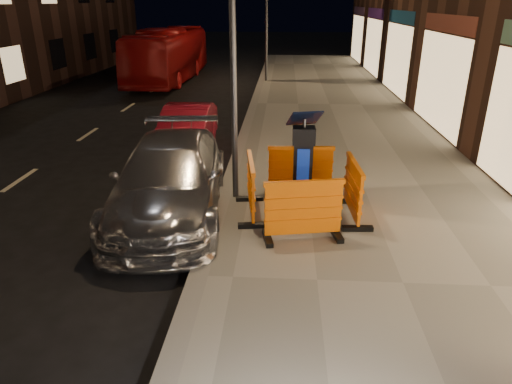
# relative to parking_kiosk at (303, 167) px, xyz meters

# --- Properties ---
(ground_plane) EXTENTS (120.00, 120.00, 0.00)m
(ground_plane) POSITION_rel_parking_kiosk_xyz_m (-1.58, -2.21, -1.10)
(ground_plane) COLOR black
(ground_plane) RESTS_ON ground
(sidewalk) EXTENTS (6.00, 60.00, 0.15)m
(sidewalk) POSITION_rel_parking_kiosk_xyz_m (1.42, -2.21, -1.03)
(sidewalk) COLOR gray
(sidewalk) RESTS_ON ground
(kerb) EXTENTS (0.30, 60.00, 0.15)m
(kerb) POSITION_rel_parking_kiosk_xyz_m (-1.58, -2.21, -1.03)
(kerb) COLOR slate
(kerb) RESTS_ON ground
(parking_kiosk) EXTENTS (0.66, 0.66, 1.91)m
(parking_kiosk) POSITION_rel_parking_kiosk_xyz_m (0.00, 0.00, 0.00)
(parking_kiosk) COLOR black
(parking_kiosk) RESTS_ON sidewalk
(barrier_front) EXTENTS (1.45, 0.80, 1.06)m
(barrier_front) POSITION_rel_parking_kiosk_xyz_m (-0.00, -0.95, -0.42)
(barrier_front) COLOR orange
(barrier_front) RESTS_ON sidewalk
(barrier_back) EXTENTS (1.39, 0.62, 1.06)m
(barrier_back) POSITION_rel_parking_kiosk_xyz_m (0.00, 0.95, -0.42)
(barrier_back) COLOR orange
(barrier_back) RESTS_ON sidewalk
(barrier_kerbside) EXTENTS (0.74, 1.43, 1.06)m
(barrier_kerbside) POSITION_rel_parking_kiosk_xyz_m (-0.95, 0.00, -0.42)
(barrier_kerbside) COLOR orange
(barrier_kerbside) RESTS_ON sidewalk
(barrier_bldgside) EXTENTS (0.65, 1.40, 1.06)m
(barrier_bldgside) POSITION_rel_parking_kiosk_xyz_m (0.95, 0.00, -0.42)
(barrier_bldgside) COLOR orange
(barrier_bldgside) RESTS_ON sidewalk
(car_silver) EXTENTS (2.49, 5.15, 1.44)m
(car_silver) POSITION_rel_parking_kiosk_xyz_m (-2.56, 0.25, -1.10)
(car_silver) COLOR #ABABB0
(car_silver) RESTS_ON ground
(car_red) EXTENTS (1.34, 3.71, 1.22)m
(car_red) POSITION_rel_parking_kiosk_xyz_m (-3.09, 4.45, -1.10)
(car_red) COLOR maroon
(car_red) RESTS_ON ground
(bus_doubledecker) EXTENTS (2.37, 9.53, 2.64)m
(bus_doubledecker) POSITION_rel_parking_kiosk_xyz_m (-6.43, 16.44, -1.10)
(bus_doubledecker) COLOR maroon
(bus_doubledecker) RESTS_ON ground
(street_lamp_mid) EXTENTS (0.12, 0.12, 6.00)m
(street_lamp_mid) POSITION_rel_parking_kiosk_xyz_m (-1.33, 0.79, 2.05)
(street_lamp_mid) COLOR #3F3F44
(street_lamp_mid) RESTS_ON sidewalk
(street_lamp_far) EXTENTS (0.12, 0.12, 6.00)m
(street_lamp_far) POSITION_rel_parking_kiosk_xyz_m (-1.33, 15.79, 2.05)
(street_lamp_far) COLOR #3F3F44
(street_lamp_far) RESTS_ON sidewalk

